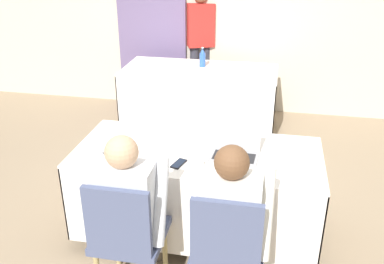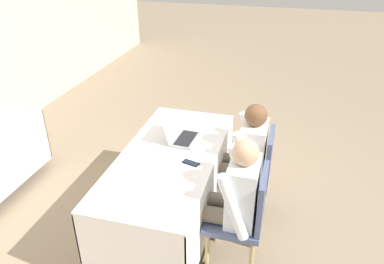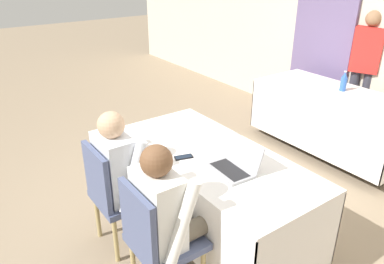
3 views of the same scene
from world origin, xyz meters
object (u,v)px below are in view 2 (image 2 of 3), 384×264
Objects in this scene: chair_near_right at (254,170)px; person_checkered_shirt at (232,196)px; laptop at (182,136)px; cell_phone at (191,163)px; person_white_shirt at (244,154)px; chair_near_left at (244,214)px.

person_checkered_shirt is (-0.64, 0.10, 0.16)m from chair_near_right.
person_checkered_shirt is at bearing -9.21° from chair_near_right.
cell_phone is at bearing -149.25° from laptop.
laptop is 0.85m from person_checkered_shirt.
person_white_shirt is (0.41, -0.39, -0.09)m from cell_phone.
person_white_shirt is at bearing -82.70° from laptop.
cell_phone is 0.13× the size of person_checkered_shirt.
chair_near_right is at bearing -34.38° from cell_phone.
person_checkered_shirt is (-0.23, -0.39, -0.09)m from cell_phone.
chair_near_left is at bearing -127.59° from laptop.
chair_near_right reaches higher than cell_phone.
cell_phone is (-0.37, -0.19, -0.04)m from laptop.
laptop is 2.29× the size of cell_phone.
laptop reaches higher than chair_near_left.
laptop is 0.30× the size of person_white_shirt.
person_checkered_shirt reaches higher than cell_phone.
chair_near_right is (0.04, -0.69, -0.29)m from laptop.
chair_near_left is at bearing 9.21° from person_white_shirt.
laptop is 0.39× the size of chair_near_left.
person_white_shirt is at bearing -90.00° from chair_near_right.
cell_phone is 0.17× the size of chair_near_right.
person_white_shirt reaches higher than chair_near_left.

